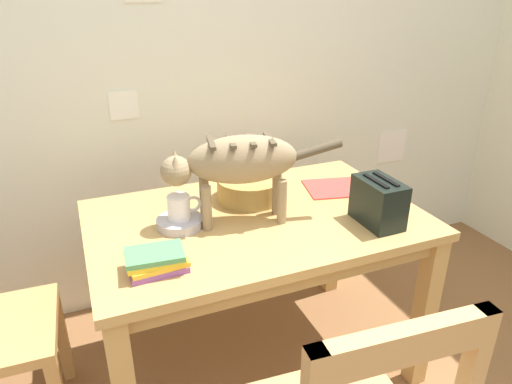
{
  "coord_description": "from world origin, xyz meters",
  "views": [
    {
      "loc": [
        -0.55,
        -0.29,
        1.54
      ],
      "look_at": [
        0.06,
        1.17,
        0.83
      ],
      "focal_mm": 32.45,
      "sensor_mm": 36.0,
      "label": 1
    }
  ],
  "objects_px": {
    "book_stack": "(156,261)",
    "wicker_basket": "(250,188)",
    "toaster": "(378,202)",
    "dining_table": "(256,236)",
    "coffee_mug": "(180,207)",
    "cat": "(236,163)",
    "magazine": "(340,187)",
    "saucer_bowl": "(180,223)"
  },
  "relations": [
    {
      "from": "book_stack",
      "to": "wicker_basket",
      "type": "relative_size",
      "value": 0.71
    },
    {
      "from": "dining_table",
      "to": "coffee_mug",
      "type": "distance_m",
      "value": 0.33
    },
    {
      "from": "toaster",
      "to": "wicker_basket",
      "type": "bearing_deg",
      "value": 133.02
    },
    {
      "from": "dining_table",
      "to": "book_stack",
      "type": "xyz_separation_m",
      "value": [
        -0.43,
        -0.23,
        0.13
      ]
    },
    {
      "from": "cat",
      "to": "book_stack",
      "type": "bearing_deg",
      "value": 132.37
    },
    {
      "from": "cat",
      "to": "dining_table",
      "type": "bearing_deg",
      "value": -68.35
    },
    {
      "from": "dining_table",
      "to": "toaster",
      "type": "relative_size",
      "value": 6.3
    },
    {
      "from": "cat",
      "to": "wicker_basket",
      "type": "xyz_separation_m",
      "value": [
        0.12,
        0.17,
        -0.18
      ]
    },
    {
      "from": "saucer_bowl",
      "to": "dining_table",
      "type": "bearing_deg",
      "value": -5.06
    },
    {
      "from": "book_stack",
      "to": "coffee_mug",
      "type": "bearing_deg",
      "value": 60.97
    },
    {
      "from": "cat",
      "to": "magazine",
      "type": "xyz_separation_m",
      "value": [
        0.52,
        0.12,
        -0.23
      ]
    },
    {
      "from": "wicker_basket",
      "to": "toaster",
      "type": "relative_size",
      "value": 1.35
    },
    {
      "from": "toaster",
      "to": "cat",
      "type": "bearing_deg",
      "value": 156.27
    },
    {
      "from": "dining_table",
      "to": "saucer_bowl",
      "type": "distance_m",
      "value": 0.31
    },
    {
      "from": "saucer_bowl",
      "to": "wicker_basket",
      "type": "relative_size",
      "value": 0.63
    },
    {
      "from": "coffee_mug",
      "to": "magazine",
      "type": "relative_size",
      "value": 0.42
    },
    {
      "from": "wicker_basket",
      "to": "dining_table",
      "type": "bearing_deg",
      "value": -103.22
    },
    {
      "from": "cat",
      "to": "coffee_mug",
      "type": "bearing_deg",
      "value": 89.8
    },
    {
      "from": "cat",
      "to": "toaster",
      "type": "xyz_separation_m",
      "value": [
        0.47,
        -0.21,
        -0.15
      ]
    },
    {
      "from": "cat",
      "to": "magazine",
      "type": "bearing_deg",
      "value": -66.06
    },
    {
      "from": "coffee_mug",
      "to": "book_stack",
      "type": "xyz_separation_m",
      "value": [
        -0.14,
        -0.25,
        -0.04
      ]
    },
    {
      "from": "dining_table",
      "to": "magazine",
      "type": "xyz_separation_m",
      "value": [
        0.44,
        0.1,
        0.09
      ]
    },
    {
      "from": "dining_table",
      "to": "wicker_basket",
      "type": "relative_size",
      "value": 4.66
    },
    {
      "from": "coffee_mug",
      "to": "toaster",
      "type": "xyz_separation_m",
      "value": [
        0.68,
        -0.25,
        0.01
      ]
    },
    {
      "from": "saucer_bowl",
      "to": "wicker_basket",
      "type": "xyz_separation_m",
      "value": [
        0.33,
        0.13,
        0.03
      ]
    },
    {
      "from": "dining_table",
      "to": "cat",
      "type": "xyz_separation_m",
      "value": [
        -0.08,
        -0.02,
        0.32
      ]
    },
    {
      "from": "magazine",
      "to": "wicker_basket",
      "type": "height_order",
      "value": "wicker_basket"
    },
    {
      "from": "wicker_basket",
      "to": "magazine",
      "type": "bearing_deg",
      "value": -7.5
    },
    {
      "from": "saucer_bowl",
      "to": "cat",
      "type": "bearing_deg",
      "value": -11.07
    },
    {
      "from": "coffee_mug",
      "to": "book_stack",
      "type": "height_order",
      "value": "coffee_mug"
    },
    {
      "from": "wicker_basket",
      "to": "cat",
      "type": "bearing_deg",
      "value": -124.47
    },
    {
      "from": "cat",
      "to": "toaster",
      "type": "height_order",
      "value": "cat"
    },
    {
      "from": "magazine",
      "to": "wicker_basket",
      "type": "xyz_separation_m",
      "value": [
        -0.4,
        0.05,
        0.04
      ]
    },
    {
      "from": "coffee_mug",
      "to": "book_stack",
      "type": "relative_size",
      "value": 0.65
    },
    {
      "from": "coffee_mug",
      "to": "dining_table",
      "type": "bearing_deg",
      "value": -5.13
    },
    {
      "from": "coffee_mug",
      "to": "magazine",
      "type": "distance_m",
      "value": 0.74
    },
    {
      "from": "book_stack",
      "to": "wicker_basket",
      "type": "bearing_deg",
      "value": 39.52
    },
    {
      "from": "wicker_basket",
      "to": "toaster",
      "type": "bearing_deg",
      "value": -46.98
    },
    {
      "from": "magazine",
      "to": "wicker_basket",
      "type": "distance_m",
      "value": 0.41
    },
    {
      "from": "cat",
      "to": "coffee_mug",
      "type": "distance_m",
      "value": 0.26
    },
    {
      "from": "book_stack",
      "to": "wicker_basket",
      "type": "xyz_separation_m",
      "value": [
        0.46,
        0.38,
        0.01
      ]
    },
    {
      "from": "cat",
      "to": "book_stack",
      "type": "height_order",
      "value": "cat"
    }
  ]
}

